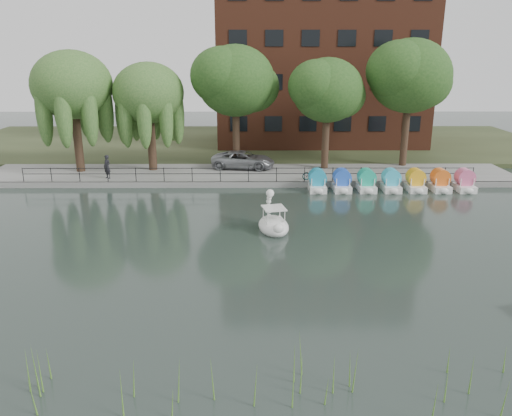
{
  "coord_description": "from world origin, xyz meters",
  "views": [
    {
      "loc": [
        0.38,
        -21.24,
        9.24
      ],
      "look_at": [
        0.5,
        4.0,
        1.3
      ],
      "focal_mm": 35.0,
      "sensor_mm": 36.0,
      "label": 1
    }
  ],
  "objects_px": {
    "minivan": "(243,159)",
    "swan_boat": "(273,223)",
    "pedestrian": "(107,165)",
    "bicycle": "(314,173)"
  },
  "relations": [
    {
      "from": "bicycle",
      "to": "pedestrian",
      "type": "xyz_separation_m",
      "value": [
        -14.96,
        0.42,
        0.49
      ]
    },
    {
      "from": "swan_boat",
      "to": "pedestrian",
      "type": "bearing_deg",
      "value": 127.26
    },
    {
      "from": "bicycle",
      "to": "swan_boat",
      "type": "bearing_deg",
      "value": 148.35
    },
    {
      "from": "bicycle",
      "to": "minivan",
      "type": "bearing_deg",
      "value": 41.66
    },
    {
      "from": "minivan",
      "to": "swan_boat",
      "type": "relative_size",
      "value": 2.06
    },
    {
      "from": "pedestrian",
      "to": "swan_boat",
      "type": "relative_size",
      "value": 0.72
    },
    {
      "from": "minivan",
      "to": "bicycle",
      "type": "xyz_separation_m",
      "value": [
        5.16,
        -3.67,
        -0.29
      ]
    },
    {
      "from": "bicycle",
      "to": "pedestrian",
      "type": "relative_size",
      "value": 0.87
    },
    {
      "from": "bicycle",
      "to": "swan_boat",
      "type": "height_order",
      "value": "swan_boat"
    },
    {
      "from": "minivan",
      "to": "bicycle",
      "type": "distance_m",
      "value": 6.34
    }
  ]
}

